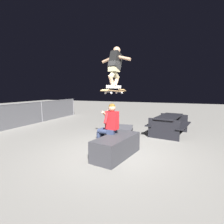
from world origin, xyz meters
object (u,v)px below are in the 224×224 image
at_px(person_sitting_on_ledge, 109,125).
at_px(skateboard, 114,91).
at_px(ledge_box_main, 117,146).
at_px(picnic_table_back, 169,122).
at_px(skater_airborne, 115,65).
at_px(kicker_ramp, 121,133).

distance_m(person_sitting_on_ledge, skateboard, 0.95).
relative_size(ledge_box_main, picnic_table_back, 0.81).
xyz_separation_m(person_sitting_on_ledge, picnic_table_back, (2.60, -1.46, -0.27)).
relative_size(skateboard, skater_airborne, 0.93).
bearing_deg(kicker_ramp, ledge_box_main, -164.36).
distance_m(skater_airborne, picnic_table_back, 3.40).
bearing_deg(ledge_box_main, person_sitting_on_ledge, 50.82).
xyz_separation_m(skateboard, kicker_ramp, (1.91, 0.43, -1.64)).
xyz_separation_m(person_sitting_on_ledge, skater_airborne, (0.10, -0.15, 1.62)).
xyz_separation_m(ledge_box_main, picnic_table_back, (2.88, -1.12, 0.23)).
bearing_deg(picnic_table_back, skateboard, 152.80).
distance_m(ledge_box_main, person_sitting_on_ledge, 0.67).
height_order(skateboard, picnic_table_back, skateboard).
xyz_separation_m(ledge_box_main, person_sitting_on_ledge, (0.28, 0.34, 0.50)).
bearing_deg(kicker_ramp, skater_airborne, -166.74).
relative_size(person_sitting_on_ledge, skater_airborne, 1.22).
bearing_deg(skateboard, ledge_box_main, -148.13).
relative_size(ledge_box_main, skater_airborne, 1.38).
xyz_separation_m(skateboard, picnic_table_back, (2.56, -1.32, -1.21)).
distance_m(kicker_ramp, picnic_table_back, 1.91).
height_order(ledge_box_main, skateboard, skateboard).
bearing_deg(skater_airborne, skateboard, 169.57).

